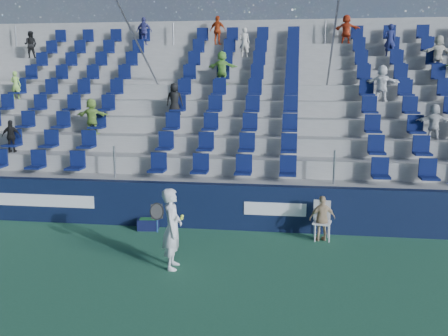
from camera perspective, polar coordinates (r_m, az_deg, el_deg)
The scene contains 7 objects.
ground at distance 10.49m, azimuth -3.34°, elevation -11.91°, with size 70.00×70.00×0.00m, color #2A6345.
sponsor_wall at distance 13.25m, azimuth -0.63°, elevation -4.39°, with size 24.00×0.32×1.20m.
grandstand at distance 17.95m, azimuth 1.88°, elevation 4.49°, with size 24.00×8.17×6.63m.
tennis_player at distance 10.53m, azimuth -5.94°, elevation -6.90°, with size 0.69×0.67×1.72m.
line_judge_chair at distance 12.65m, azimuth 11.13°, elevation -5.55°, with size 0.50×0.51×0.96m.
line_judge at distance 12.50m, azimuth 11.17°, elevation -5.67°, with size 0.66×0.28×1.13m, color tan.
ball_bin at distance 13.39m, azimuth -8.66°, elevation -6.30°, with size 0.57×0.41×0.30m.
Camera 1 is at (1.98, -9.51, 3.98)m, focal length 40.00 mm.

